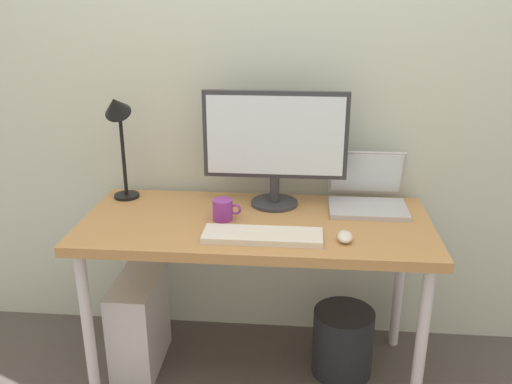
{
  "coord_description": "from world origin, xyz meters",
  "views": [
    {
      "loc": [
        0.18,
        -1.99,
        1.57
      ],
      "look_at": [
        0.0,
        0.0,
        0.84
      ],
      "focal_mm": 38.11,
      "sensor_mm": 36.0,
      "label": 1
    }
  ],
  "objects_px": {
    "monitor": "(275,141)",
    "laptop": "(367,193)",
    "desk_lamp": "(118,123)",
    "keyboard": "(263,236)",
    "coffee_mug": "(223,210)",
    "wastebasket": "(343,342)",
    "computer_tower": "(139,324)",
    "mouse": "(345,237)",
    "desk": "(256,236)"
  },
  "relations": [
    {
      "from": "coffee_mug",
      "to": "mouse",
      "type": "bearing_deg",
      "value": -18.54
    },
    {
      "from": "keyboard",
      "to": "wastebasket",
      "type": "xyz_separation_m",
      "value": [
        0.34,
        0.2,
        -0.58
      ]
    },
    {
      "from": "mouse",
      "to": "computer_tower",
      "type": "bearing_deg",
      "value": 169.3
    },
    {
      "from": "laptop",
      "to": "computer_tower",
      "type": "xyz_separation_m",
      "value": [
        -0.97,
        -0.2,
        -0.57
      ]
    },
    {
      "from": "mouse",
      "to": "monitor",
      "type": "bearing_deg",
      "value": 128.86
    },
    {
      "from": "desk_lamp",
      "to": "wastebasket",
      "type": "height_order",
      "value": "desk_lamp"
    },
    {
      "from": "desk_lamp",
      "to": "keyboard",
      "type": "distance_m",
      "value": 0.8
    },
    {
      "from": "mouse",
      "to": "computer_tower",
      "type": "relative_size",
      "value": 0.21
    },
    {
      "from": "desk",
      "to": "desk_lamp",
      "type": "height_order",
      "value": "desk_lamp"
    },
    {
      "from": "laptop",
      "to": "computer_tower",
      "type": "distance_m",
      "value": 1.14
    },
    {
      "from": "monitor",
      "to": "computer_tower",
      "type": "relative_size",
      "value": 1.42
    },
    {
      "from": "monitor",
      "to": "computer_tower",
      "type": "xyz_separation_m",
      "value": [
        -0.58,
        -0.18,
        -0.79
      ]
    },
    {
      "from": "laptop",
      "to": "coffee_mug",
      "type": "distance_m",
      "value": 0.62
    },
    {
      "from": "keyboard",
      "to": "mouse",
      "type": "bearing_deg",
      "value": 1.25
    },
    {
      "from": "monitor",
      "to": "desk_lamp",
      "type": "xyz_separation_m",
      "value": [
        -0.66,
        0.0,
        0.06
      ]
    },
    {
      "from": "desk",
      "to": "coffee_mug",
      "type": "bearing_deg",
      "value": -177.12
    },
    {
      "from": "keyboard",
      "to": "wastebasket",
      "type": "distance_m",
      "value": 0.7
    },
    {
      "from": "mouse",
      "to": "laptop",
      "type": "bearing_deg",
      "value": 72.38
    },
    {
      "from": "keyboard",
      "to": "coffee_mug",
      "type": "relative_size",
      "value": 3.84
    },
    {
      "from": "monitor",
      "to": "laptop",
      "type": "height_order",
      "value": "monitor"
    },
    {
      "from": "keyboard",
      "to": "wastebasket",
      "type": "height_order",
      "value": "keyboard"
    },
    {
      "from": "laptop",
      "to": "computer_tower",
      "type": "height_order",
      "value": "laptop"
    },
    {
      "from": "mouse",
      "to": "wastebasket",
      "type": "relative_size",
      "value": 0.3
    },
    {
      "from": "desk_lamp",
      "to": "wastebasket",
      "type": "bearing_deg",
      "value": -9.0
    },
    {
      "from": "wastebasket",
      "to": "monitor",
      "type": "bearing_deg",
      "value": 153.92
    },
    {
      "from": "desk_lamp",
      "to": "wastebasket",
      "type": "xyz_separation_m",
      "value": [
        0.97,
        -0.15,
        -0.91
      ]
    },
    {
      "from": "laptop",
      "to": "keyboard",
      "type": "height_order",
      "value": "laptop"
    },
    {
      "from": "desk_lamp",
      "to": "laptop",
      "type": "bearing_deg",
      "value": 1.03
    },
    {
      "from": "desk_lamp",
      "to": "keyboard",
      "type": "relative_size",
      "value": 1.09
    },
    {
      "from": "laptop",
      "to": "mouse",
      "type": "distance_m",
      "value": 0.38
    },
    {
      "from": "desk",
      "to": "computer_tower",
      "type": "height_order",
      "value": "desk"
    },
    {
      "from": "mouse",
      "to": "wastebasket",
      "type": "xyz_separation_m",
      "value": [
        0.04,
        0.19,
        -0.59
      ]
    },
    {
      "from": "laptop",
      "to": "coffee_mug",
      "type": "xyz_separation_m",
      "value": [
        -0.59,
        -0.2,
        -0.01
      ]
    },
    {
      "from": "desk",
      "to": "desk_lamp",
      "type": "xyz_separation_m",
      "value": [
        -0.59,
        0.18,
        0.41
      ]
    },
    {
      "from": "keyboard",
      "to": "computer_tower",
      "type": "relative_size",
      "value": 1.05
    },
    {
      "from": "laptop",
      "to": "coffee_mug",
      "type": "height_order",
      "value": "laptop"
    },
    {
      "from": "desk_lamp",
      "to": "computer_tower",
      "type": "xyz_separation_m",
      "value": [
        0.08,
        -0.18,
        -0.85
      ]
    },
    {
      "from": "desk",
      "to": "mouse",
      "type": "bearing_deg",
      "value": -25.83
    },
    {
      "from": "monitor",
      "to": "desk_lamp",
      "type": "height_order",
      "value": "monitor"
    },
    {
      "from": "desk_lamp",
      "to": "keyboard",
      "type": "xyz_separation_m",
      "value": [
        0.63,
        -0.35,
        -0.33
      ]
    },
    {
      "from": "coffee_mug",
      "to": "computer_tower",
      "type": "distance_m",
      "value": 0.67
    },
    {
      "from": "monitor",
      "to": "wastebasket",
      "type": "distance_m",
      "value": 0.92
    },
    {
      "from": "desk",
      "to": "monitor",
      "type": "distance_m",
      "value": 0.39
    },
    {
      "from": "keyboard",
      "to": "computer_tower",
      "type": "distance_m",
      "value": 0.78
    },
    {
      "from": "monitor",
      "to": "desk_lamp",
      "type": "distance_m",
      "value": 0.66
    },
    {
      "from": "monitor",
      "to": "keyboard",
      "type": "height_order",
      "value": "monitor"
    },
    {
      "from": "laptop",
      "to": "mouse",
      "type": "height_order",
      "value": "laptop"
    },
    {
      "from": "computer_tower",
      "to": "mouse",
      "type": "bearing_deg",
      "value": -10.7
    },
    {
      "from": "desk",
      "to": "laptop",
      "type": "bearing_deg",
      "value": 23.56
    },
    {
      "from": "mouse",
      "to": "coffee_mug",
      "type": "height_order",
      "value": "coffee_mug"
    }
  ]
}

